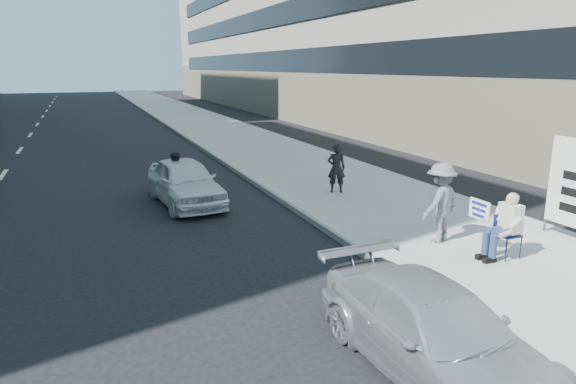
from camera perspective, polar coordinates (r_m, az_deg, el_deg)
name	(u,v)px	position (r m, az deg, el deg)	size (l,w,h in m)	color
ground	(344,308)	(8.56, 6.20, -12.74)	(160.00, 160.00, 0.00)	black
near_sidewalk	(236,138)	(28.06, -5.81, 6.03)	(5.00, 120.00, 0.15)	#9A9790
seated_protester	(503,222)	(10.78, 22.83, -3.13)	(0.83, 1.12, 1.31)	navy
jogger	(441,202)	(11.34, 16.60, -1.12)	(1.11, 0.64, 1.72)	slate
pedestrian_woman	(336,168)	(15.27, 5.40, 2.65)	(0.53, 0.35, 1.46)	black
parked_sedan	(434,332)	(6.92, 15.96, -14.72)	(1.59, 3.90, 1.13)	#B2B5BA
white_sedan_near	(185,182)	(14.77, -11.37, 1.14)	(1.54, 3.82, 1.30)	silver
motorcycle	(178,179)	(15.18, -12.17, 1.39)	(0.72, 2.05, 1.42)	black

